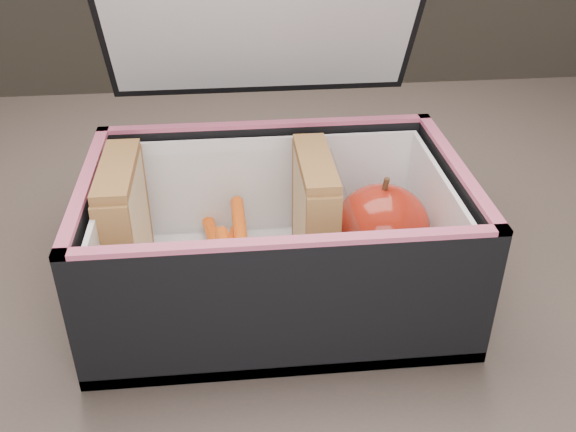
% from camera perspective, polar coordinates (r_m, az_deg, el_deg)
% --- Properties ---
extents(kitchen_table, '(1.20, 0.80, 0.75)m').
position_cam_1_polar(kitchen_table, '(0.62, 3.48, -9.62)').
color(kitchen_table, brown).
rests_on(kitchen_table, ground).
extents(lunch_bag, '(0.28, 0.27, 0.26)m').
position_cam_1_polar(lunch_bag, '(0.48, -1.11, -0.89)').
color(lunch_bag, black).
rests_on(lunch_bag, kitchen_table).
extents(plastic_tub, '(0.19, 0.13, 0.08)m').
position_cam_1_polar(plastic_tub, '(0.49, -5.90, -1.68)').
color(plastic_tub, white).
rests_on(plastic_tub, lunch_bag).
extents(sandwich_left, '(0.02, 0.09, 0.10)m').
position_cam_1_polar(sandwich_left, '(0.49, -14.28, -0.72)').
color(sandwich_left, beige).
rests_on(sandwich_left, plastic_tub).
extents(sandwich_right, '(0.02, 0.09, 0.10)m').
position_cam_1_polar(sandwich_right, '(0.49, 2.36, 0.07)').
color(sandwich_right, beige).
rests_on(sandwich_right, plastic_tub).
extents(carrot_sticks, '(0.04, 0.15, 0.03)m').
position_cam_1_polar(carrot_sticks, '(0.50, -5.27, -3.84)').
color(carrot_sticks, '#FE4500').
rests_on(carrot_sticks, plastic_tub).
extents(paper_napkin, '(0.09, 0.09, 0.01)m').
position_cam_1_polar(paper_napkin, '(0.52, 7.46, -4.60)').
color(paper_napkin, white).
rests_on(paper_napkin, lunch_bag).
extents(red_apple, '(0.09, 0.09, 0.08)m').
position_cam_1_polar(red_apple, '(0.50, 8.33, -1.03)').
color(red_apple, maroon).
rests_on(red_apple, paper_napkin).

